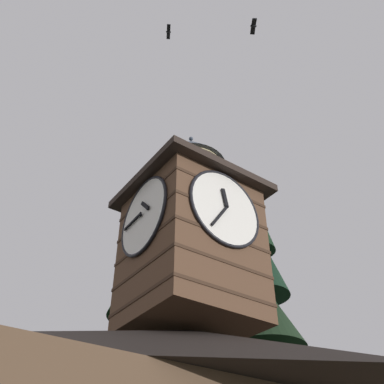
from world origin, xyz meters
TOP-DOWN VIEW (x-y plane):
  - clock_tower at (1.49, -2.93)m, footprint 4.14×4.14m
  - flying_bird_high at (3.29, -1.93)m, footprint 0.46×0.64m
  - flying_bird_low at (2.67, 1.95)m, footprint 0.41×0.51m

SIDE VIEW (x-z plane):
  - clock_tower at x=1.49m, z-range 6.30..13.74m
  - flying_bird_low at x=2.67m, z-range 14.29..14.39m
  - flying_bird_high at x=3.29m, z-range 18.19..18.30m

